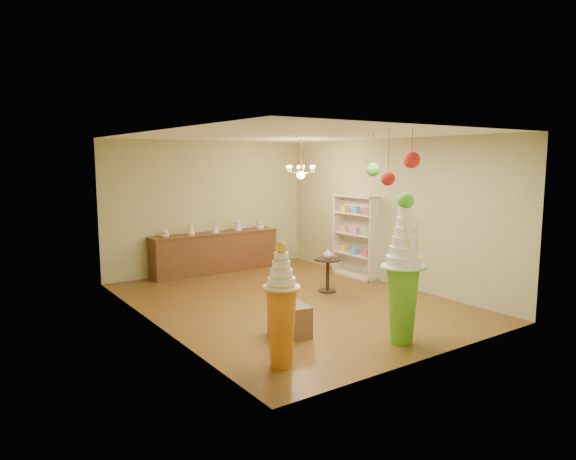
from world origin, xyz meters
TOP-DOWN VIEW (x-y plane):
  - floor at (0.00, 0.00)m, footprint 6.50×6.50m
  - ceiling at (0.00, 0.00)m, footprint 6.50×6.50m
  - wall_back at (0.00, 3.25)m, footprint 5.00×0.04m
  - wall_front at (0.00, -3.25)m, footprint 5.00×0.04m
  - wall_left at (-2.50, 0.00)m, footprint 0.04×6.50m
  - wall_right at (2.50, 0.00)m, footprint 0.04×6.50m
  - pedestal_green at (0.09, -2.64)m, footprint 0.64×0.64m
  - pedestal_orange at (-1.78, -2.36)m, footprint 0.58×0.58m
  - burlap_riser at (-1.07, -1.53)m, footprint 0.59×0.59m
  - sideboard at (0.00, 2.97)m, footprint 3.04×0.54m
  - shelving_unit at (2.34, 0.80)m, footprint 0.33×1.20m
  - round_table at (0.99, 0.13)m, footprint 0.63×0.63m
  - vase at (0.99, 0.13)m, footprint 0.23×0.23m
  - pom_red_left at (0.07, -2.74)m, footprint 0.23×0.23m
  - pom_green_mid at (0.71, -1.34)m, footprint 0.22×0.22m
  - pom_red_right at (-0.22, -2.60)m, footprint 0.19×0.19m
  - chandelier at (1.24, 1.36)m, footprint 0.82×0.82m

SIDE VIEW (x-z plane):
  - floor at x=0.00m, z-range 0.00..0.00m
  - burlap_riser at x=-1.07m, z-range 0.00..0.46m
  - round_table at x=0.99m, z-range 0.10..0.76m
  - sideboard at x=0.00m, z-range -0.10..1.06m
  - pedestal_orange at x=-1.78m, z-range -0.15..1.45m
  - vase at x=0.99m, z-range 0.66..0.86m
  - pedestal_green at x=0.09m, z-range -0.23..1.91m
  - shelving_unit at x=2.34m, z-range 0.00..1.80m
  - wall_back at x=0.00m, z-range 0.00..3.00m
  - wall_front at x=0.00m, z-range 0.00..3.00m
  - wall_left at x=-2.50m, z-range 0.00..3.00m
  - wall_right at x=2.50m, z-range 0.00..3.00m
  - chandelier at x=1.24m, z-range 1.88..2.73m
  - pom_red_right at x=-0.22m, z-range 1.95..2.71m
  - pom_green_mid at x=0.71m, z-range 2.07..2.76m
  - pom_red_left at x=0.07m, z-range 2.31..2.84m
  - ceiling at x=0.00m, z-range 3.00..3.00m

